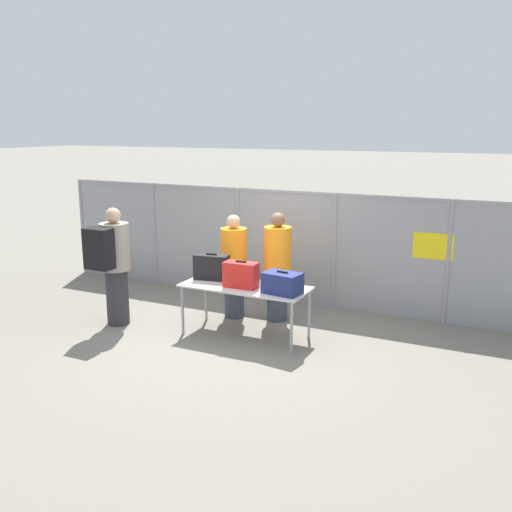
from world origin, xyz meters
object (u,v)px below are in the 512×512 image
Objects in this scene: suitcase_black at (212,267)px; suitcase_navy at (282,283)px; inspection_table at (245,290)px; security_worker_near at (278,265)px; traveler_hooded at (113,262)px; utility_trailer at (357,253)px; security_worker_far at (234,265)px; suitcase_red at (241,275)px.

suitcase_black is 0.99× the size of suitcase_navy.
suitcase_black reaches higher than inspection_table.
suitcase_navy is at bearing 136.59° from security_worker_near.
suitcase_black is 0.30× the size of traveler_hooded.
suitcase_navy is (1.23, -0.21, -0.04)m from suitcase_black.
suitcase_black is at bearing -104.43° from utility_trailer.
security_worker_near reaches higher than security_worker_far.
utility_trailer is at bearing 83.94° from inspection_table.
security_worker_far is (-0.52, 0.77, -0.08)m from suitcase_red.
suitcase_black is 0.14× the size of utility_trailer.
traveler_hooded reaches higher than suitcase_navy.
utility_trailer is (0.99, 3.52, -0.43)m from security_worker_far.
traveler_hooded is at bearing -117.72° from utility_trailer.
suitcase_black is 0.32× the size of security_worker_near.
security_worker_far reaches higher than suitcase_black.
security_worker_near is at bearing -95.31° from utility_trailer.
security_worker_near is at bearing 80.63° from suitcase_red.
traveler_hooded is (-1.39, -0.55, 0.05)m from suitcase_black.
security_worker_near is 1.03× the size of security_worker_far.
suitcase_black is 1.25m from suitcase_navy.
suitcase_navy is (0.64, -0.02, -0.04)m from suitcase_red.
inspection_table reaches higher than utility_trailer.
suitcase_black is (-0.61, 0.10, 0.24)m from inspection_table.
suitcase_black is at bearing 23.61° from traveler_hooded.
traveler_hooded is (-2.00, -0.45, 0.29)m from inspection_table.
traveler_hooded is (-1.98, -0.36, 0.06)m from suitcase_red.
traveler_hooded is at bearing -167.37° from inspection_table.
inspection_table is at bearing 169.92° from suitcase_navy.
security_worker_near is at bearing 44.73° from suitcase_black.
utility_trailer is at bearing 64.25° from traveler_hooded.
traveler_hooded reaches higher than security_worker_near.
inspection_table is 0.25m from suitcase_red.
security_worker_far reaches higher than inspection_table.
suitcase_red is 0.13× the size of utility_trailer.
inspection_table is at bearing 14.60° from traveler_hooded.
suitcase_black is at bearing 170.41° from inspection_table.
security_worker_far is at bearing 128.59° from inspection_table.
suitcase_black reaches higher than suitcase_red.
suitcase_navy is 0.30× the size of traveler_hooded.
inspection_table is 0.66m from suitcase_black.
inspection_table is 0.87m from security_worker_near.
utility_trailer is at bearing 83.81° from suitcase_red.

